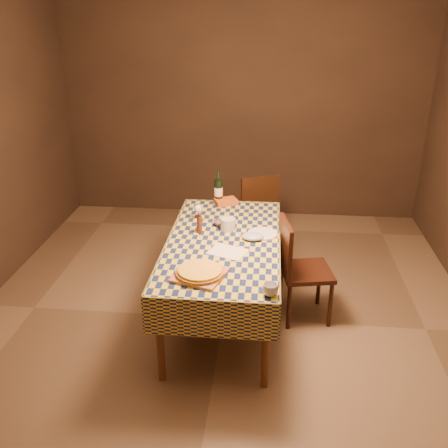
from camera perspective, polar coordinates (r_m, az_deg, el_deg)
The scene contains 16 objects.
room at distance 3.93m, azimuth -0.07°, elevation 5.71°, with size 5.00×5.10×2.70m.
dining_table at distance 4.18m, azimuth -0.07°, elevation -2.86°, with size 0.94×1.84×0.77m.
cutting_board at distance 3.63m, azimuth -2.76°, elevation -5.81°, with size 0.34×0.34×0.02m, color #A5704D.
pizza at distance 3.62m, azimuth -2.77°, elevation -5.43°, with size 0.47×0.47×0.04m.
pepper_mill at distance 4.26m, azimuth -2.83°, elevation 0.07°, with size 0.05×0.05×0.19m.
bowl at distance 4.43m, azimuth -0.36°, elevation 0.10°, with size 0.13×0.13×0.04m, color #5C454D.
wine_glass at distance 4.52m, azimuth -2.98°, elevation 1.70°, with size 0.07×0.07×0.14m.
wine_bottle at distance 4.90m, azimuth -0.64°, elevation 3.82°, with size 0.11×0.11×0.33m.
deli_tub at distance 4.32m, azimuth 0.44°, elevation -0.03°, with size 0.13×0.13×0.11m, color silver.
takeout_container at distance 4.90m, azimuth 0.21°, elevation 2.58°, with size 0.21×0.15×0.05m, color #B45517.
white_plate at distance 4.27m, azimuth 4.43°, elevation -1.12°, with size 0.26×0.26×0.01m, color white.
tumbler at distance 3.40m, azimuth 5.32°, elevation -7.49°, with size 0.11×0.11×0.08m, color silver.
flour_patch at distance 3.97m, azimuth 0.41°, elevation -3.16°, with size 0.28×0.22×0.00m, color white.
flour_bag at distance 4.17m, azimuth 3.31°, elevation -1.42°, with size 0.19×0.14×0.05m, color #A4B8D2.
chair_far at distance 5.46m, azimuth 3.60°, elevation 1.75°, with size 0.56×0.56×0.93m.
chair_right at distance 4.34m, azimuth 8.37°, elevation -4.62°, with size 0.50×0.49×0.93m.
Camera 1 is at (0.36, -3.72, 2.58)m, focal length 40.00 mm.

